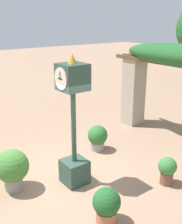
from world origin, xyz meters
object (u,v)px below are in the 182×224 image
at_px(potted_plant_near_left, 12,168).
at_px(potted_plant_far_right, 98,137).
at_px(pedestal_clock, 74,124).
at_px(potted_plant_far_left, 167,169).
at_px(potted_plant_near_right, 107,205).

xyz_separation_m(potted_plant_near_left, potted_plant_far_right, (-0.46, 2.86, -0.14)).
distance_m(pedestal_clock, potted_plant_far_left, 2.52).
height_order(pedestal_clock, potted_plant_near_right, pedestal_clock).
height_order(pedestal_clock, potted_plant_far_left, pedestal_clock).
bearing_deg(pedestal_clock, potted_plant_far_left, 51.56).
xyz_separation_m(pedestal_clock, potted_plant_near_right, (1.56, -0.29, -1.14)).
distance_m(potted_plant_near_left, potted_plant_far_left, 3.67).
height_order(pedestal_clock, potted_plant_near_left, pedestal_clock).
bearing_deg(potted_plant_far_left, pedestal_clock, -128.44).
relative_size(potted_plant_near_right, potted_plant_far_right, 0.96).
xyz_separation_m(potted_plant_near_right, potted_plant_far_left, (-0.17, 2.04, -0.01)).
distance_m(potted_plant_near_left, potted_plant_far_right, 2.90).
height_order(potted_plant_near_right, potted_plant_far_left, potted_plant_near_right).
bearing_deg(potted_plant_near_left, potted_plant_far_left, 56.77).
bearing_deg(potted_plant_near_left, pedestal_clock, 64.83).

